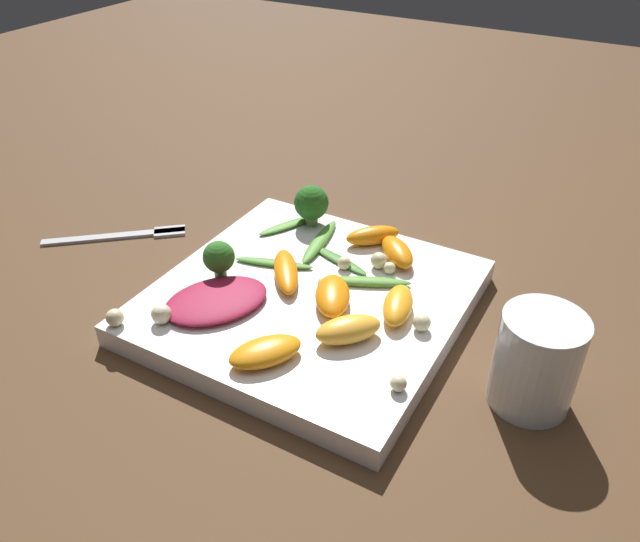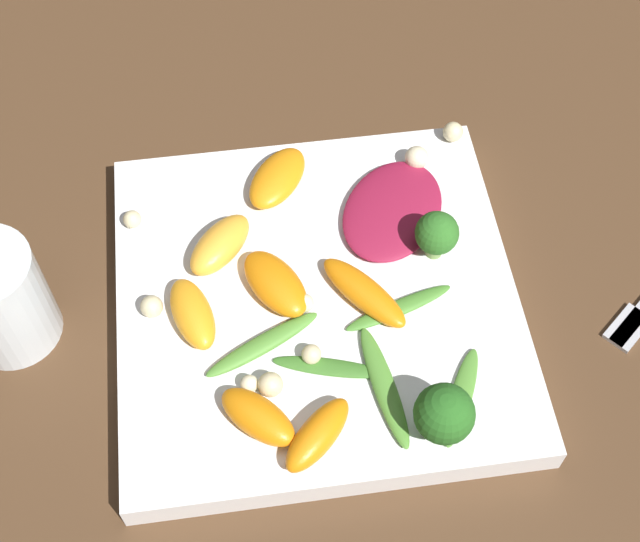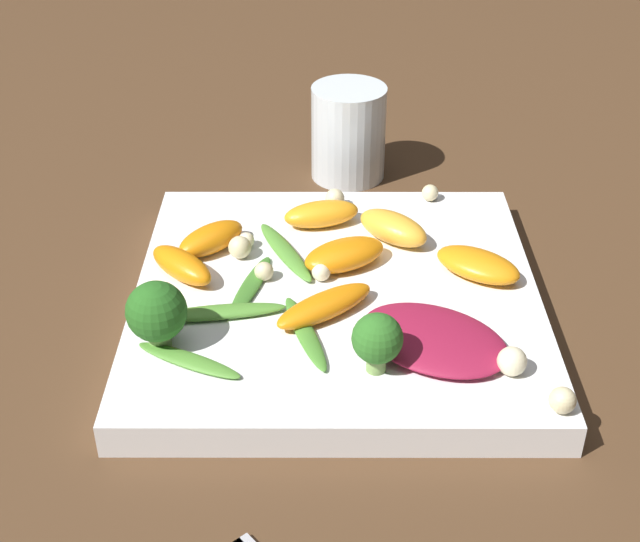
# 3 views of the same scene
# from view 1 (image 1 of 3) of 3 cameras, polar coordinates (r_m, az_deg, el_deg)

# --- Properties ---
(ground_plane) EXTENTS (2.40, 2.40, 0.00)m
(ground_plane) POSITION_cam_1_polar(r_m,az_deg,el_deg) (0.62, -0.96, -3.62)
(ground_plane) COLOR #4C331E
(plate) EXTENTS (0.28, 0.28, 0.02)m
(plate) POSITION_cam_1_polar(r_m,az_deg,el_deg) (0.61, -0.97, -2.76)
(plate) COLOR white
(plate) RESTS_ON ground_plane
(drinking_glass) EXTENTS (0.07, 0.07, 0.09)m
(drinking_glass) POSITION_cam_1_polar(r_m,az_deg,el_deg) (0.53, 19.18, -7.79)
(drinking_glass) COLOR white
(drinking_glass) RESTS_ON ground_plane
(fork) EXTENTS (0.12, 0.14, 0.01)m
(fork) POSITION_cam_1_polar(r_m,az_deg,el_deg) (0.77, -16.94, 3.28)
(fork) COLOR #B2B2B7
(fork) RESTS_ON ground_plane
(radicchio_leaf_0) EXTENTS (0.12, 0.11, 0.01)m
(radicchio_leaf_0) POSITION_cam_1_polar(r_m,az_deg,el_deg) (0.59, -9.47, -2.63)
(radicchio_leaf_0) COLOR maroon
(radicchio_leaf_0) RESTS_ON plate
(orange_segment_0) EXTENTS (0.07, 0.06, 0.02)m
(orange_segment_0) POSITION_cam_1_polar(r_m,az_deg,el_deg) (0.53, -5.02, -7.35)
(orange_segment_0) COLOR orange
(orange_segment_0) RESTS_ON plate
(orange_segment_1) EXTENTS (0.06, 0.06, 0.02)m
(orange_segment_1) POSITION_cam_1_polar(r_m,az_deg,el_deg) (0.68, 4.85, 3.26)
(orange_segment_1) COLOR orange
(orange_segment_1) RESTS_ON plate
(orange_segment_2) EXTENTS (0.08, 0.06, 0.02)m
(orange_segment_2) POSITION_cam_1_polar(r_m,az_deg,el_deg) (0.62, -3.14, -0.03)
(orange_segment_2) COLOR orange
(orange_segment_2) RESTS_ON plate
(orange_segment_3) EXTENTS (0.06, 0.04, 0.02)m
(orange_segment_3) POSITION_cam_1_polar(r_m,az_deg,el_deg) (0.58, 7.14, -3.12)
(orange_segment_3) COLOR orange
(orange_segment_3) RESTS_ON plate
(orange_segment_4) EXTENTS (0.06, 0.06, 0.02)m
(orange_segment_4) POSITION_cam_1_polar(r_m,az_deg,el_deg) (0.65, 7.07, 1.74)
(orange_segment_4) COLOR orange
(orange_segment_4) RESTS_ON plate
(orange_segment_5) EXTENTS (0.07, 0.06, 0.02)m
(orange_segment_5) POSITION_cam_1_polar(r_m,az_deg,el_deg) (0.58, 1.15, -2.25)
(orange_segment_5) COLOR orange
(orange_segment_5) RESTS_ON plate
(orange_segment_6) EXTENTS (0.06, 0.06, 0.02)m
(orange_segment_6) POSITION_cam_1_polar(r_m,az_deg,el_deg) (0.54, 2.59, -5.36)
(orange_segment_6) COLOR #FCAD33
(orange_segment_6) RESTS_ON plate
(broccoli_floret_0) EXTENTS (0.03, 0.03, 0.04)m
(broccoli_floret_0) POSITION_cam_1_polar(r_m,az_deg,el_deg) (0.62, -9.23, 1.20)
(broccoli_floret_0) COLOR #7A9E51
(broccoli_floret_0) RESTS_ON plate
(broccoli_floret_1) EXTENTS (0.04, 0.04, 0.05)m
(broccoli_floret_1) POSITION_cam_1_polar(r_m,az_deg,el_deg) (0.70, -0.80, 6.19)
(broccoli_floret_1) COLOR #84AD5B
(broccoli_floret_1) RESTS_ON plate
(arugula_sprig_0) EXTENTS (0.05, 0.09, 0.01)m
(arugula_sprig_0) POSITION_cam_1_polar(r_m,az_deg,el_deg) (0.61, 4.22, -0.96)
(arugula_sprig_0) COLOR #518E33
(arugula_sprig_0) RESTS_ON plate
(arugula_sprig_1) EXTENTS (0.09, 0.03, 0.01)m
(arugula_sprig_1) POSITION_cam_1_polar(r_m,az_deg,el_deg) (0.68, -0.03, 2.74)
(arugula_sprig_1) COLOR #518E33
(arugula_sprig_1) RESTS_ON plate
(arugula_sprig_2) EXTENTS (0.04, 0.08, 0.01)m
(arugula_sprig_2) POSITION_cam_1_polar(r_m,az_deg,el_deg) (0.64, -4.25, 0.73)
(arugula_sprig_2) COLOR #47842D
(arugula_sprig_2) RESTS_ON plate
(arugula_sprig_3) EXTENTS (0.07, 0.05, 0.00)m
(arugula_sprig_3) POSITION_cam_1_polar(r_m,az_deg,el_deg) (0.71, -2.95, 4.21)
(arugula_sprig_3) COLOR #518E33
(arugula_sprig_3) RESTS_ON plate
(arugula_sprig_4) EXTENTS (0.03, 0.08, 0.00)m
(arugula_sprig_4) POSITION_cam_1_polar(r_m,az_deg,el_deg) (0.65, 1.54, 1.09)
(arugula_sprig_4) COLOR #3D7528
(arugula_sprig_4) RESTS_ON plate
(macadamia_nut_0) EXTENTS (0.01, 0.01, 0.01)m
(macadamia_nut_0) POSITION_cam_1_polar(r_m,az_deg,el_deg) (0.63, 2.22, 0.74)
(macadamia_nut_0) COLOR beige
(macadamia_nut_0) RESTS_ON plate
(macadamia_nut_1) EXTENTS (0.02, 0.02, 0.02)m
(macadamia_nut_1) POSITION_cam_1_polar(r_m,az_deg,el_deg) (0.64, 5.41, 0.98)
(macadamia_nut_1) COLOR beige
(macadamia_nut_1) RESTS_ON plate
(macadamia_nut_2) EXTENTS (0.01, 0.01, 0.01)m
(macadamia_nut_2) POSITION_cam_1_polar(r_m,az_deg,el_deg) (0.63, 6.38, 0.29)
(macadamia_nut_2) COLOR beige
(macadamia_nut_2) RESTS_ON plate
(macadamia_nut_3) EXTENTS (0.02, 0.02, 0.02)m
(macadamia_nut_3) POSITION_cam_1_polar(r_m,az_deg,el_deg) (0.58, -14.31, -3.82)
(macadamia_nut_3) COLOR beige
(macadamia_nut_3) RESTS_ON plate
(macadamia_nut_4) EXTENTS (0.02, 0.02, 0.02)m
(macadamia_nut_4) POSITION_cam_1_polar(r_m,az_deg,el_deg) (0.56, 9.34, -4.60)
(macadamia_nut_4) COLOR beige
(macadamia_nut_4) RESTS_ON plate
(macadamia_nut_5) EXTENTS (0.02, 0.02, 0.02)m
(macadamia_nut_5) POSITION_cam_1_polar(r_m,az_deg,el_deg) (0.59, -18.25, -4.05)
(macadamia_nut_5) COLOR beige
(macadamia_nut_5) RESTS_ON plate
(macadamia_nut_6) EXTENTS (0.01, 0.01, 0.01)m
(macadamia_nut_6) POSITION_cam_1_polar(r_m,az_deg,el_deg) (0.61, 0.40, -1.12)
(macadamia_nut_6) COLOR beige
(macadamia_nut_6) RESTS_ON plate
(macadamia_nut_7) EXTENTS (0.01, 0.01, 0.01)m
(macadamia_nut_7) POSITION_cam_1_polar(r_m,az_deg,el_deg) (0.51, 7.18, -10.14)
(macadamia_nut_7) COLOR beige
(macadamia_nut_7) RESTS_ON plate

